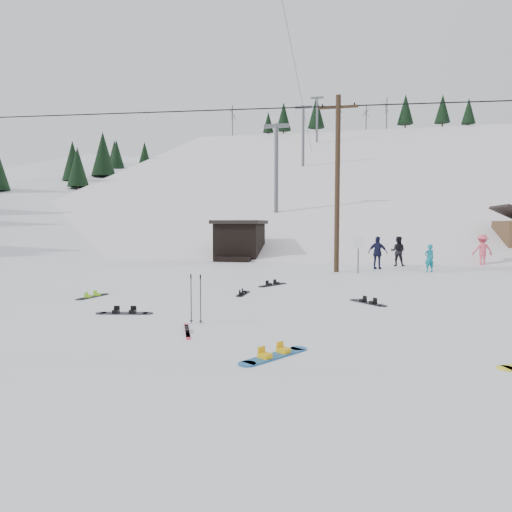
# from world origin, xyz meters

# --- Properties ---
(ground) EXTENTS (200.00, 200.00, 0.00)m
(ground) POSITION_xyz_m (0.00, 0.00, 0.00)
(ground) COLOR white
(ground) RESTS_ON ground
(ski_slope) EXTENTS (60.00, 85.24, 65.97)m
(ski_slope) POSITION_xyz_m (0.00, 55.00, -12.00)
(ski_slope) COLOR white
(ski_slope) RESTS_ON ground
(ridge_left) EXTENTS (47.54, 95.03, 58.38)m
(ridge_left) POSITION_xyz_m (-36.00, 48.00, -11.00)
(ridge_left) COLOR white
(ridge_left) RESTS_ON ground
(treeline_left) EXTENTS (20.00, 64.00, 10.00)m
(treeline_left) POSITION_xyz_m (-34.00, 40.00, 0.00)
(treeline_left) COLOR black
(treeline_left) RESTS_ON ground
(treeline_crest) EXTENTS (50.00, 6.00, 10.00)m
(treeline_crest) POSITION_xyz_m (0.00, 86.00, 0.00)
(treeline_crest) COLOR black
(treeline_crest) RESTS_ON ski_slope
(utility_pole) EXTENTS (2.00, 0.26, 9.00)m
(utility_pole) POSITION_xyz_m (2.00, 14.00, 4.68)
(utility_pole) COLOR #3A2819
(utility_pole) RESTS_ON ground
(trail_sign) EXTENTS (0.50, 0.09, 1.85)m
(trail_sign) POSITION_xyz_m (3.10, 13.58, 1.27)
(trail_sign) COLOR #595B60
(trail_sign) RESTS_ON ground
(lift_hut) EXTENTS (3.40, 4.10, 2.75)m
(lift_hut) POSITION_xyz_m (-5.00, 20.94, 1.36)
(lift_hut) COLOR black
(lift_hut) RESTS_ON ground
(lift_tower_near) EXTENTS (2.20, 0.36, 8.00)m
(lift_tower_near) POSITION_xyz_m (-4.00, 30.00, 7.86)
(lift_tower_near) COLOR #595B60
(lift_tower_near) RESTS_ON ski_slope
(lift_tower_mid) EXTENTS (2.20, 0.36, 8.00)m
(lift_tower_mid) POSITION_xyz_m (-4.00, 50.00, 14.36)
(lift_tower_mid) COLOR #595B60
(lift_tower_mid) RESTS_ON ski_slope
(lift_tower_far) EXTENTS (2.20, 0.36, 8.00)m
(lift_tower_far) POSITION_xyz_m (-4.00, 70.00, 20.86)
(lift_tower_far) COLOR #595B60
(lift_tower_far) RESTS_ON ski_slope
(hero_snowboard) EXTENTS (1.08, 1.50, 0.12)m
(hero_snowboard) POSITION_xyz_m (1.56, -1.67, 0.03)
(hero_snowboard) COLOR #1960A3
(hero_snowboard) RESTS_ON ground
(hero_skis) EXTENTS (0.69, 1.46, 0.08)m
(hero_skis) POSITION_xyz_m (-0.77, -0.12, 0.02)
(hero_skis) COLOR red
(hero_skis) RESTS_ON ground
(ski_poles) EXTENTS (0.34, 0.09, 1.23)m
(ski_poles) POSITION_xyz_m (-0.87, 0.75, 0.63)
(ski_poles) COLOR black
(ski_poles) RESTS_ON ground
(board_scatter_a) EXTENTS (1.57, 0.55, 0.11)m
(board_scatter_a) POSITION_xyz_m (-3.23, 1.47, 0.03)
(board_scatter_a) COLOR black
(board_scatter_a) RESTS_ON ground
(board_scatter_b) EXTENTS (0.26, 1.36, 0.09)m
(board_scatter_b) POSITION_xyz_m (-0.88, 5.61, 0.02)
(board_scatter_b) COLOR black
(board_scatter_b) RESTS_ON ground
(board_scatter_c) EXTENTS (0.47, 1.47, 0.10)m
(board_scatter_c) POSITION_xyz_m (-5.72, 3.88, 0.03)
(board_scatter_c) COLOR black
(board_scatter_c) RESTS_ON ground
(board_scatter_d) EXTENTS (1.13, 1.20, 0.11)m
(board_scatter_d) POSITION_xyz_m (3.40, 4.65, 0.03)
(board_scatter_d) COLOR black
(board_scatter_d) RESTS_ON ground
(board_scatter_f) EXTENTS (0.96, 1.48, 0.12)m
(board_scatter_f) POSITION_xyz_m (-0.28, 8.15, 0.03)
(board_scatter_f) COLOR black
(board_scatter_f) RESTS_ON ground
(skier_teal) EXTENTS (0.62, 0.53, 1.44)m
(skier_teal) POSITION_xyz_m (6.69, 14.89, 0.72)
(skier_teal) COLOR #0E7F8E
(skier_teal) RESTS_ON ground
(skier_dark) EXTENTS (0.97, 0.83, 1.76)m
(skier_dark) POSITION_xyz_m (5.40, 18.18, 0.88)
(skier_dark) COLOR black
(skier_dark) RESTS_ON ground
(skier_pink) EXTENTS (1.32, 0.91, 1.86)m
(skier_pink) POSITION_xyz_m (10.32, 19.43, 0.93)
(skier_pink) COLOR #F3556B
(skier_pink) RESTS_ON ground
(skier_navy) EXTENTS (1.14, 0.75, 1.81)m
(skier_navy) POSITION_xyz_m (4.15, 15.92, 0.90)
(skier_navy) COLOR #171839
(skier_navy) RESTS_ON ground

